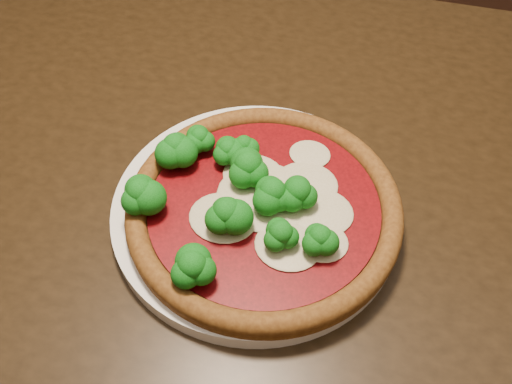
% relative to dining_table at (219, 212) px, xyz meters
% --- Properties ---
extents(dining_table, '(1.16, 0.91, 0.75)m').
position_rel_dining_table_xyz_m(dining_table, '(0.00, 0.00, 0.00)').
color(dining_table, black).
rests_on(dining_table, floor).
extents(plate, '(0.31, 0.31, 0.02)m').
position_rel_dining_table_xyz_m(plate, '(0.07, -0.06, 0.11)').
color(plate, white).
rests_on(plate, dining_table).
extents(pizza, '(0.29, 0.29, 0.06)m').
position_rel_dining_table_xyz_m(pizza, '(0.08, -0.07, 0.14)').
color(pizza, brown).
rests_on(pizza, plate).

